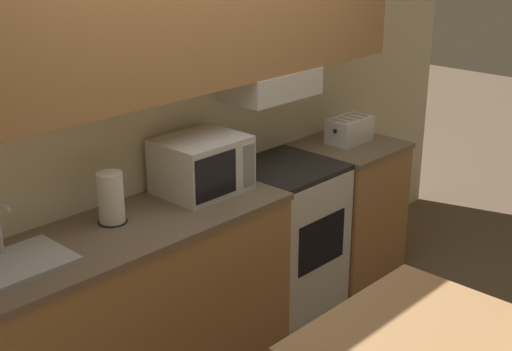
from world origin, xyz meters
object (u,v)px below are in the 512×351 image
object	(u,v)px
stove_range	(285,236)
toaster	(349,130)
microwave	(202,165)
sink_basin	(17,262)
paper_towel_roll	(111,198)

from	to	relation	value
stove_range	toaster	xyz separation A→B (m)	(0.65, 0.01, 0.55)
stove_range	microwave	size ratio (longest dim) A/B	2.03
microwave	stove_range	bearing A→B (deg)	-5.86
microwave	sink_basin	world-z (taller)	microwave
stove_range	microwave	distance (m)	0.88
toaster	microwave	bearing A→B (deg)	177.64
sink_basin	paper_towel_roll	xyz separation A→B (m)	(0.56, 0.09, 0.11)
stove_range	sink_basin	world-z (taller)	sink_basin
microwave	toaster	size ratio (longest dim) A/B	1.45
toaster	sink_basin	distance (m)	2.43
stove_range	sink_basin	bearing A→B (deg)	-179.64
stove_range	paper_towel_roll	size ratio (longest dim) A/B	3.60
microwave	toaster	xyz separation A→B (m)	(1.28, -0.05, -0.07)
microwave	sink_basin	xyz separation A→B (m)	(-1.15, -0.08, -0.13)
toaster	sink_basin	xyz separation A→B (m)	(-2.43, -0.02, -0.06)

